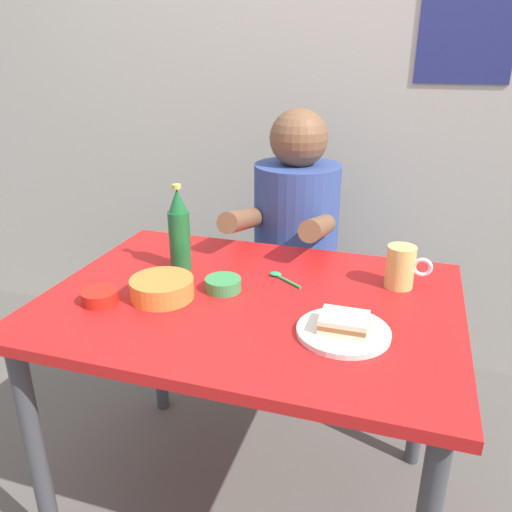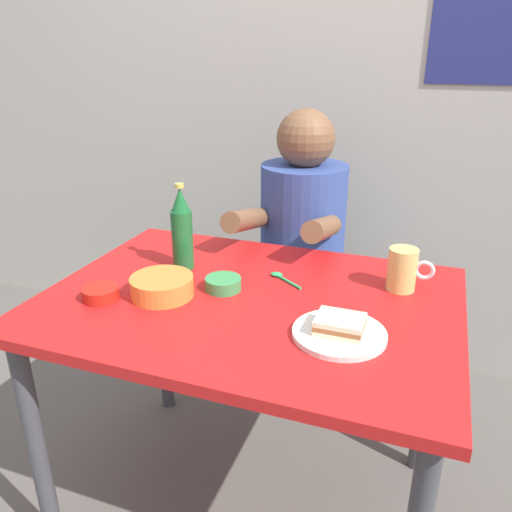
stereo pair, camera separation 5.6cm
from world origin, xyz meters
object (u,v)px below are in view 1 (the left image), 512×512
object	(u,v)px
dining_table	(251,327)
beer_mug	(401,267)
stool	(293,315)
sambal_bowl_red	(100,296)
beer_bottle	(179,232)
sandwich	(344,322)
person_seated	(296,219)
plate_orange	(343,332)

from	to	relation	value
dining_table	beer_mug	world-z (taller)	beer_mug
stool	beer_mug	distance (m)	0.75
stool	sambal_bowl_red	xyz separation A→B (m)	(-0.35, -0.78, 0.41)
beer_bottle	sambal_bowl_red	world-z (taller)	beer_bottle
beer_bottle	sambal_bowl_red	bearing A→B (deg)	-111.83
dining_table	beer_mug	size ratio (longest dim) A/B	8.73
dining_table	stool	xyz separation A→B (m)	(-0.02, 0.63, -0.30)
sandwich	beer_mug	xyz separation A→B (m)	(0.11, 0.31, 0.03)
beer_mug	person_seated	bearing A→B (deg)	133.02
plate_orange	beer_bottle	distance (m)	0.59
plate_orange	beer_mug	xyz separation A→B (m)	(0.11, 0.31, 0.05)
person_seated	sandwich	distance (m)	0.79
beer_mug	stool	bearing A→B (deg)	132.29
plate_orange	beer_bottle	size ratio (longest dim) A/B	0.84
sandwich	beer_bottle	world-z (taller)	beer_bottle
stool	person_seated	bearing A→B (deg)	-90.00
dining_table	sambal_bowl_red	distance (m)	0.41
dining_table	beer_mug	distance (m)	0.45
dining_table	sambal_bowl_red	bearing A→B (deg)	-157.93
plate_orange	sandwich	size ratio (longest dim) A/B	2.00
sandwich	beer_bottle	xyz separation A→B (m)	(-0.53, 0.24, 0.09)
plate_orange	stool	bearing A→B (deg)	111.19
plate_orange	beer_bottle	bearing A→B (deg)	155.74
dining_table	beer_bottle	world-z (taller)	beer_bottle
dining_table	beer_bottle	distance (m)	0.36
stool	person_seated	world-z (taller)	person_seated
beer_mug	plate_orange	bearing A→B (deg)	-109.98
dining_table	person_seated	world-z (taller)	person_seated
sambal_bowl_red	dining_table	bearing A→B (deg)	22.07
plate_orange	beer_mug	bearing A→B (deg)	70.02
person_seated	beer_bottle	xyz separation A→B (m)	(-0.24, -0.50, 0.09)
person_seated	plate_orange	xyz separation A→B (m)	(0.29, -0.74, -0.02)
person_seated	sandwich	size ratio (longest dim) A/B	6.54
dining_table	plate_orange	distance (m)	0.31
dining_table	sandwich	xyz separation A→B (m)	(0.27, -0.12, 0.13)
stool	beer_mug	size ratio (longest dim) A/B	3.57
beer_mug	sambal_bowl_red	bearing A→B (deg)	-155.69
plate_orange	beer_bottle	world-z (taller)	beer_bottle
beer_bottle	sambal_bowl_red	size ratio (longest dim) A/B	2.73
beer_bottle	person_seated	bearing A→B (deg)	64.53
beer_mug	dining_table	bearing A→B (deg)	-153.59
sandwich	sambal_bowl_red	distance (m)	0.64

